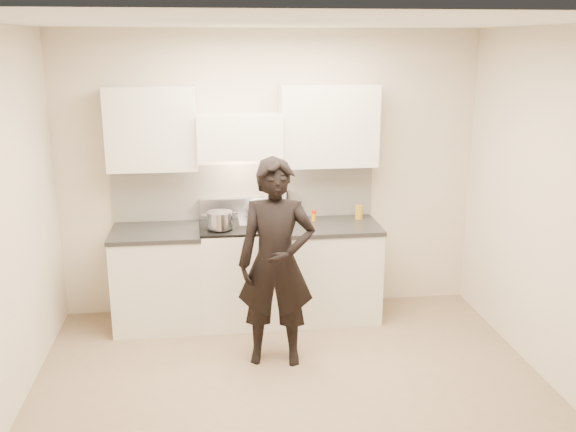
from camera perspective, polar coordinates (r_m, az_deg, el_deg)
The scene contains 11 objects.
ground_plane at distance 5.03m, azimuth 0.53°, elevation -15.61°, with size 4.00×4.00×0.00m, color #867057.
room_shell at distance 4.78m, azimuth -0.70°, elevation 3.41°, with size 4.04×3.54×2.70m.
stove at distance 6.08m, azimuth -4.07°, elevation -5.02°, with size 0.76×0.65×0.96m.
counter_right at distance 6.18m, azimuth 3.67°, elevation -4.81°, with size 0.92×0.67×0.92m.
counter_left at distance 6.10m, azimuth -11.43°, elevation -5.37°, with size 0.82×0.67×0.92m.
wok at distance 6.06m, azimuth -2.36°, elevation 0.59°, with size 0.32×0.39×0.26m.
stock_pot at distance 5.77m, azimuth -6.08°, elevation -0.36°, with size 0.32×0.24×0.15m.
utensil_crock at distance 6.19m, azimuth -0.13°, elevation 0.56°, with size 0.11×0.11×0.28m.
spice_jar at distance 6.12m, azimuth 2.31°, elevation 0.04°, with size 0.05×0.05×0.10m.
oil_glass at distance 6.23m, azimuth 6.33°, elevation 0.35°, with size 0.08×0.08×0.13m.
person at distance 5.17m, azimuth -1.05°, elevation -4.21°, with size 0.63×0.41×1.71m, color black.
Camera 1 is at (-0.58, -4.27, 2.58)m, focal length 40.00 mm.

